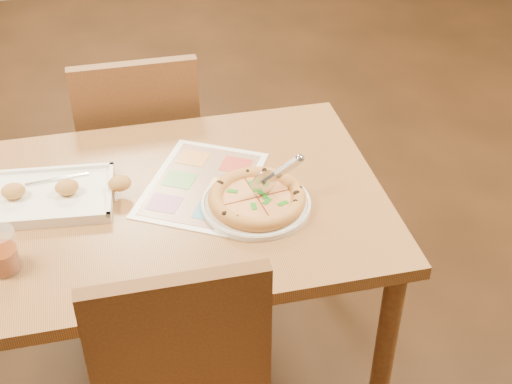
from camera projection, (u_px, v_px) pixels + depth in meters
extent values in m
plane|color=#331C0E|center=(172.00, 368.00, 2.43)|extent=(7.00, 7.00, 0.00)
cube|color=#99633D|center=(155.00, 208.00, 2.01)|extent=(1.30, 0.85, 0.04)
cylinder|color=brown|center=(384.00, 354.00, 2.05)|extent=(0.06, 0.06, 0.68)
cylinder|color=brown|center=(312.00, 202.00, 2.62)|extent=(0.06, 0.06, 0.68)
cube|color=brown|center=(181.00, 351.00, 1.63)|extent=(0.42, 0.04, 0.45)
cube|color=brown|center=(140.00, 148.00, 2.71)|extent=(0.42, 0.42, 0.04)
cube|color=brown|center=(139.00, 123.00, 2.42)|extent=(0.42, 0.04, 0.45)
cylinder|color=white|center=(256.00, 204.00, 1.98)|extent=(0.38, 0.38, 0.02)
cylinder|color=#E5934E|center=(257.00, 201.00, 1.97)|extent=(0.26, 0.26, 0.01)
cylinder|color=#ECCF80|center=(257.00, 198.00, 1.97)|extent=(0.22, 0.22, 0.01)
torus|color=#E5934E|center=(257.00, 198.00, 1.96)|extent=(0.27, 0.27, 0.04)
cylinder|color=silver|center=(264.00, 183.00, 1.95)|extent=(0.08, 0.03, 0.08)
cube|color=silver|center=(282.00, 171.00, 1.96)|extent=(0.12, 0.05, 0.06)
cube|color=white|center=(48.00, 198.00, 2.00)|extent=(0.38, 0.28, 0.02)
cube|color=silver|center=(47.00, 194.00, 1.99)|extent=(0.18, 0.03, 0.00)
ellipsoid|color=gold|center=(13.00, 191.00, 1.97)|extent=(0.07, 0.05, 0.04)
ellipsoid|color=gold|center=(67.00, 187.00, 1.99)|extent=(0.07, 0.05, 0.04)
ellipsoid|color=gold|center=(120.00, 183.00, 2.00)|extent=(0.07, 0.05, 0.04)
cylinder|color=maroon|center=(2.00, 259.00, 1.77)|extent=(0.08, 0.08, 0.06)
cylinder|color=white|center=(0.00, 251.00, 1.75)|extent=(0.09, 0.09, 0.11)
cube|color=white|center=(202.00, 184.00, 2.06)|extent=(0.45, 0.50, 0.00)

